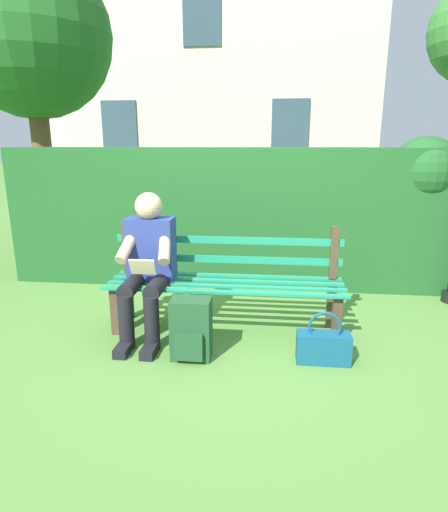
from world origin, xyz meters
TOP-DOWN VIEW (x-y plane):
  - ground at (0.00, 0.00)m, footprint 60.00×60.00m
  - park_bench at (0.00, -0.06)m, footprint 1.94×0.49m
  - person_seated at (0.62, 0.10)m, footprint 0.44×0.73m
  - hedge_backdrop at (-0.29, -1.42)m, footprint 5.52×0.83m
  - tree at (3.24, -3.12)m, footprint 2.44×2.32m
  - building_facade at (1.33, -9.15)m, footprint 8.51×3.34m
  - backpack at (0.20, 0.50)m, footprint 0.29×0.26m
  - handbag at (-0.76, 0.46)m, footprint 0.38×0.15m

SIDE VIEW (x-z plane):
  - ground at x=0.00m, z-range 0.00..0.00m
  - handbag at x=-0.76m, z-range -0.07..0.32m
  - backpack at x=0.20m, z-range 0.00..0.45m
  - park_bench at x=0.00m, z-range -0.02..0.86m
  - person_seated at x=0.62m, z-range 0.03..1.18m
  - hedge_backdrop at x=-0.29m, z-range -0.02..1.59m
  - tree at x=3.24m, z-range 0.87..5.07m
  - building_facade at x=1.33m, z-range 0.00..7.00m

